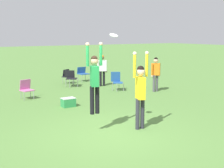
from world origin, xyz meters
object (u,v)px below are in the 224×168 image
at_px(camping_chair_1, 71,77).
at_px(camping_chair_5, 26,88).
at_px(camping_chair_2, 67,75).
at_px(person_spectator_near, 156,71).
at_px(person_jumping, 94,77).
at_px(camping_chair_0, 83,73).
at_px(person_spectator_far, 102,68).
at_px(camping_chair_4, 117,80).
at_px(frisbee, 114,35).
at_px(person_defending, 140,88).
at_px(cooler_box, 68,102).

distance_m(camping_chair_1, camping_chair_5, 3.39).
height_order(camping_chair_2, person_spectator_near, person_spectator_near).
bearing_deg(person_jumping, camping_chair_1, 0.52).
xyz_separation_m(camping_chair_0, camping_chair_5, (-4.29, -3.02, -0.04)).
relative_size(camping_chair_0, person_spectator_far, 0.50).
bearing_deg(person_spectator_near, camping_chair_4, -170.87).
height_order(frisbee, person_spectator_far, frisbee).
bearing_deg(camping_chair_5, camping_chair_0, -157.47).
xyz_separation_m(person_defending, camping_chair_2, (1.81, 8.82, -0.75)).
bearing_deg(person_jumping, camping_chair_2, 1.25).
relative_size(frisbee, cooler_box, 0.48).
relative_size(person_jumping, camping_chair_2, 2.58).
distance_m(person_defending, frisbee, 1.67).
height_order(person_spectator_far, cooler_box, person_spectator_far).
distance_m(person_jumping, camping_chair_4, 6.56).
bearing_deg(camping_chair_1, camping_chair_5, 65.23).
bearing_deg(camping_chair_0, cooler_box, 52.85).
height_order(camping_chair_5, person_spectator_far, person_spectator_far).
bearing_deg(frisbee, person_jumping, 173.90).
distance_m(person_jumping, cooler_box, 3.54).
bearing_deg(camping_chair_5, camping_chair_2, -151.21).
distance_m(person_jumping, camping_chair_2, 8.94).
bearing_deg(camping_chair_2, camping_chair_1, 47.65).
height_order(person_jumping, camping_chair_5, person_jumping).
bearing_deg(frisbee, person_defending, -33.08).
relative_size(camping_chair_1, cooler_box, 1.68).
height_order(camping_chair_0, camping_chair_5, camping_chair_0).
xyz_separation_m(camping_chair_2, person_spectator_near, (2.46, -4.57, 0.52)).
bearing_deg(frisbee, cooler_box, 88.35).
xyz_separation_m(camping_chair_4, cooler_box, (-3.43, -1.81, -0.35)).
bearing_deg(person_jumping, camping_chair_4, -18.19).
height_order(person_jumping, person_defending, person_jumping).
xyz_separation_m(person_defending, cooler_box, (-0.54, 3.66, -1.03)).
height_order(person_defending, person_spectator_far, person_defending).
relative_size(person_defending, cooler_box, 4.48).
bearing_deg(person_spectator_near, camping_chair_0, 156.73).
xyz_separation_m(camping_chair_0, person_spectator_near, (1.37, -4.77, 0.47)).
height_order(person_jumping, camping_chair_4, person_jumping).
bearing_deg(camping_chair_4, frisbee, 91.13).
relative_size(person_jumping, person_defending, 0.88).
bearing_deg(person_defending, camping_chair_2, -170.34).
relative_size(person_defending, camping_chair_2, 2.92).
bearing_deg(camping_chair_0, camping_chair_2, 5.90).
relative_size(person_jumping, person_spectator_far, 1.21).
bearing_deg(camping_chair_4, person_defending, 98.19).
height_order(frisbee, cooler_box, frisbee).
relative_size(camping_chair_5, person_spectator_near, 0.50).
bearing_deg(person_spectator_far, camping_chair_1, -178.86).
xyz_separation_m(camping_chair_2, camping_chair_4, (1.07, -3.34, 0.06)).
relative_size(frisbee, person_spectator_far, 0.15).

